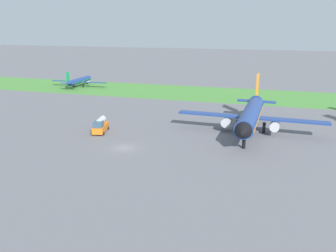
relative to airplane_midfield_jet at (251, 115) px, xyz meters
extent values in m
plane|color=slate|center=(-23.35, -17.61, -4.24)|extent=(600.00, 600.00, 0.00)
cube|color=#478438|center=(-23.35, 44.07, -4.20)|extent=(360.00, 28.00, 0.08)
cylinder|color=navy|center=(-0.02, -0.65, 0.09)|extent=(4.69, 25.05, 3.81)
cone|color=black|center=(-0.52, -14.50, 0.09)|extent=(3.85, 3.59, 3.73)
cone|color=navy|center=(0.49, 13.88, 0.56)|extent=(3.60, 4.97, 3.43)
cube|color=orange|center=(-0.02, -0.65, -0.20)|extent=(4.72, 23.67, 0.53)
cube|color=navy|center=(8.31, -0.26, -0.58)|extent=(16.70, 3.01, 0.38)
cube|color=navy|center=(-8.30, 0.33, -0.58)|extent=(16.70, 3.01, 0.38)
cylinder|color=#B7BABF|center=(5.32, -0.15, -1.94)|extent=(2.24, 4.23, 2.10)
cylinder|color=#B7BABF|center=(-5.31, 0.23, -1.94)|extent=(2.24, 4.23, 2.10)
cube|color=orange|center=(0.47, 13.19, 4.76)|extent=(0.57, 3.13, 5.54)
cube|color=navy|center=(2.89, 13.10, 0.47)|extent=(4.92, 2.25, 0.30)
cube|color=navy|center=(-1.95, 13.27, 0.47)|extent=(4.92, 2.25, 0.30)
cylinder|color=black|center=(-0.39, -11.04, -3.03)|extent=(0.69, 0.69, 2.42)
cylinder|color=black|center=(3.03, 0.97, -3.03)|extent=(0.69, 0.69, 2.42)
cylinder|color=black|center=(-2.95, 1.18, -3.03)|extent=(0.69, 0.69, 2.42)
cylinder|color=navy|center=(-68.75, 44.07, -1.73)|extent=(2.35, 15.12, 2.09)
cone|color=black|center=(-68.89, 52.45, -1.73)|extent=(2.09, 2.13, 2.05)
cone|color=navy|center=(-68.60, 35.28, -1.47)|extent=(1.94, 2.96, 1.89)
cube|color=#198C4C|center=(-68.75, 44.07, -1.88)|extent=(2.38, 14.28, 0.29)
cube|color=navy|center=(-74.50, 43.56, -2.09)|extent=(11.55, 1.66, 0.21)
cube|color=navy|center=(-62.98, 43.75, -2.09)|extent=(11.55, 1.66, 0.21)
cylinder|color=#B7BABF|center=(-72.44, 44.18, -2.09)|extent=(0.70, 1.69, 0.67)
cylinder|color=#B7BABF|center=(-65.06, 44.30, -2.09)|extent=(0.70, 1.69, 0.67)
cube|color=#198C4C|center=(-68.60, 35.70, 1.00)|extent=(0.28, 1.89, 3.35)
cube|color=navy|center=(-70.07, 35.67, -1.52)|extent=(2.95, 1.31, 0.17)
cube|color=navy|center=(-67.14, 35.72, -1.52)|extent=(2.95, 1.31, 0.17)
cylinder|color=black|center=(-68.85, 50.36, -3.51)|extent=(0.38, 0.38, 1.47)
cylinder|color=black|center=(-70.80, 42.99, -3.51)|extent=(0.38, 0.38, 1.47)
cylinder|color=black|center=(-66.66, 43.06, -3.51)|extent=(0.38, 0.38, 1.47)
cube|color=orange|center=(-32.79, -9.07, -3.19)|extent=(3.79, 6.87, 1.40)
cylinder|color=silver|center=(-32.97, -8.31, -1.72)|extent=(2.30, 3.83, 1.54)
cube|color=#334C60|center=(-32.39, -10.84, -1.89)|extent=(2.49, 2.73, 1.20)
cylinder|color=black|center=(-31.12, -11.02, -3.89)|extent=(0.40, 0.74, 0.70)
cylinder|color=black|center=(-33.45, -11.55, -3.89)|extent=(0.40, 0.74, 0.70)
cylinder|color=black|center=(-32.13, -6.58, -3.89)|extent=(0.40, 0.74, 0.70)
cylinder|color=black|center=(-34.47, -7.12, -3.89)|extent=(0.40, 0.74, 0.70)
camera|label=1|loc=(4.36, -79.84, 19.60)|focal=38.26mm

